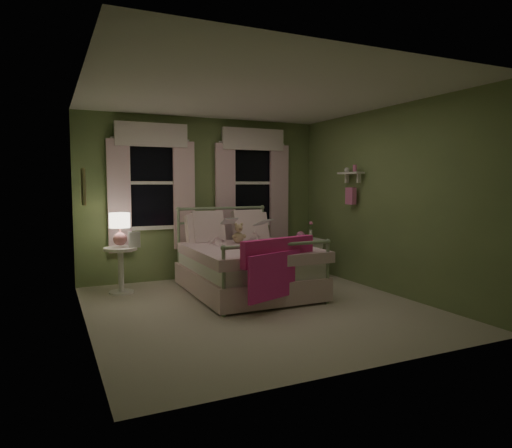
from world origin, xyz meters
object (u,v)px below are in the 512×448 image
child_left (217,222)px  nightstand_right (306,245)px  child_right (251,225)px  nightstand_left (121,264)px  teddy_bear (238,235)px  table_lamp (120,226)px  bed (246,265)px

child_left → nightstand_right: child_left is taller
child_right → nightstand_left: (-1.90, 0.25, -0.49)m
child_left → nightstand_right: bearing=-172.8°
teddy_bear → child_left: bearing=150.5°
teddy_bear → nightstand_right: size_ratio=0.46×
nightstand_left → nightstand_right: size_ratio=1.02×
table_lamp → nightstand_right: bearing=-4.9°
nightstand_left → nightstand_right: (2.86, -0.25, 0.13)m
child_right → bed: bearing=83.3°
child_left → table_lamp: size_ratio=1.78×
child_right → nightstand_right: size_ratio=1.06×
nightstand_left → teddy_bear: bearing=-14.2°
teddy_bear → nightstand_left: (-1.62, 0.41, -0.37)m
teddy_bear → nightstand_left: bearing=165.8°
bed → table_lamp: size_ratio=4.45×
bed → child_right: (0.28, 0.42, 0.53)m
bed → teddy_bear: (0.00, 0.26, 0.41)m
nightstand_left → nightstand_right: same height
bed → child_left: bearing=123.6°
child_left → teddy_bear: 0.37m
child_left → nightstand_left: size_ratio=1.25×
teddy_bear → nightstand_left: teddy_bear is taller
bed → nightstand_right: bed is taller
nightstand_left → table_lamp: bearing=-90.0°
teddy_bear → bed: bearing=-90.0°
child_right → nightstand_right: bearing=-153.0°
teddy_bear → table_lamp: size_ratio=0.65×
table_lamp → nightstand_right: table_lamp is taller
child_left → child_right: size_ratio=1.20×
nightstand_left → table_lamp: table_lamp is taller
bed → nightstand_left: size_ratio=3.13×
child_right → child_left: bearing=26.9°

